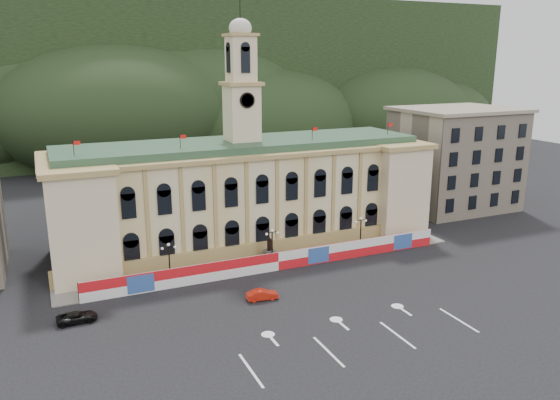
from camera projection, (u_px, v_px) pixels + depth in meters
name	position (u px, v px, depth m)	size (l,w,h in m)	color
ground	(334.00, 318.00, 59.33)	(260.00, 260.00, 0.00)	black
lane_markings	(358.00, 338.00, 54.91)	(26.00, 10.00, 0.02)	white
hill_ridge	(133.00, 85.00, 162.21)	(230.00, 80.00, 64.00)	black
city_hall	(244.00, 192.00, 81.76)	(56.20, 17.60, 37.10)	beige
side_building_right	(455.00, 158.00, 101.26)	(21.00, 17.00, 18.60)	#C3B096
hoarding_fence	(278.00, 261.00, 72.35)	(50.00, 0.44, 2.50)	red
pavement	(270.00, 263.00, 74.99)	(56.00, 5.50, 0.16)	slate
statue	(269.00, 255.00, 74.93)	(1.40, 1.40, 3.72)	#595651
lamp_left	(169.00, 259.00, 68.05)	(1.96, 0.44, 5.15)	black
lamp_center	(272.00, 244.00, 73.57)	(1.96, 0.44, 5.15)	black
lamp_right	(361.00, 231.00, 79.09)	(1.96, 0.44, 5.15)	black
red_sedan	(262.00, 295.00, 63.57)	(3.87, 1.75, 1.23)	#B41C0C
black_suv	(77.00, 317.00, 58.14)	(4.22, 1.96, 1.17)	black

